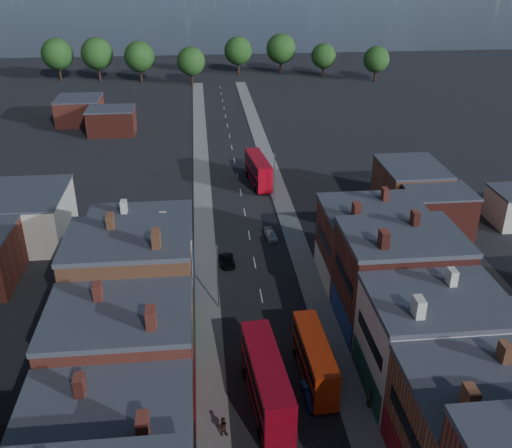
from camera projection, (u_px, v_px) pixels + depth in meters
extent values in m
cube|color=gray|center=(204.00, 231.00, 84.06)|extent=(3.00, 200.00, 0.12)
cube|color=gray|center=(291.00, 227.00, 85.24)|extent=(3.00, 200.00, 0.12)
cylinder|color=slate|center=(218.00, 279.00, 64.58)|extent=(0.16, 0.16, 8.00)
cube|color=slate|center=(217.00, 248.00, 62.82)|extent=(0.25, 0.70, 0.25)
cylinder|color=slate|center=(274.00, 178.00, 92.31)|extent=(0.16, 0.16, 8.00)
cube|color=slate|center=(275.00, 155.00, 90.54)|extent=(0.25, 0.70, 0.25)
cube|color=#A3091B|center=(267.00, 381.00, 51.26)|extent=(3.68, 12.10, 4.77)
cube|color=black|center=(266.00, 389.00, 51.67)|extent=(3.66, 11.15, 0.97)
cube|color=black|center=(267.00, 371.00, 50.76)|extent=(3.66, 11.15, 0.97)
cylinder|color=black|center=(260.00, 433.00, 48.66)|extent=(0.41, 1.11, 1.08)
cylinder|color=black|center=(290.00, 429.00, 49.10)|extent=(0.41, 1.11, 1.08)
cylinder|color=black|center=(245.00, 374.00, 55.38)|extent=(0.41, 1.11, 1.08)
cylinder|color=black|center=(272.00, 370.00, 55.83)|extent=(0.41, 1.11, 1.08)
cube|color=#BD2C0A|center=(315.00, 359.00, 54.60)|extent=(2.66, 10.31, 4.10)
cube|color=black|center=(314.00, 365.00, 54.95)|extent=(2.69, 9.49, 0.84)
cube|color=black|center=(315.00, 350.00, 54.17)|extent=(2.69, 9.49, 0.84)
cylinder|color=black|center=(309.00, 399.00, 52.39)|extent=(0.31, 0.94, 0.93)
cylinder|color=black|center=(334.00, 397.00, 52.67)|extent=(0.31, 0.94, 0.93)
cylinder|color=black|center=(295.00, 354.00, 58.22)|extent=(0.31, 0.94, 0.93)
cylinder|color=black|center=(318.00, 352.00, 58.49)|extent=(0.31, 0.94, 0.93)
cube|color=#A90715|center=(258.00, 170.00, 99.63)|extent=(3.79, 11.42, 4.48)
cube|color=black|center=(258.00, 174.00, 100.02)|extent=(3.75, 10.53, 0.92)
cube|color=black|center=(258.00, 164.00, 99.16)|extent=(3.75, 10.53, 0.92)
cylinder|color=black|center=(256.00, 189.00, 97.17)|extent=(0.42, 1.05, 1.02)
cylinder|color=black|center=(270.00, 188.00, 97.66)|extent=(0.42, 1.05, 1.02)
cylinder|color=black|center=(247.00, 174.00, 103.46)|extent=(0.42, 1.05, 1.02)
cylinder|color=black|center=(261.00, 173.00, 103.94)|extent=(0.42, 1.05, 1.02)
imported|color=navy|center=(311.00, 395.00, 52.67)|extent=(1.48, 3.82, 1.24)
imported|color=black|center=(227.00, 261.00, 75.09)|extent=(2.05, 4.02, 1.09)
imported|color=silver|center=(271.00, 235.00, 81.83)|extent=(1.91, 3.81, 1.06)
imported|color=#391D17|center=(223.00, 426.00, 48.69)|extent=(0.96, 0.60, 1.86)
imported|color=#545048|center=(369.00, 398.00, 51.62)|extent=(0.66, 1.21, 1.97)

